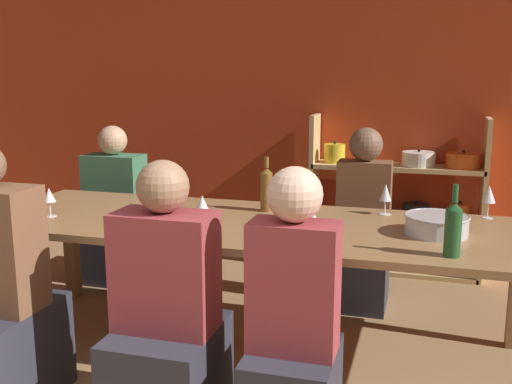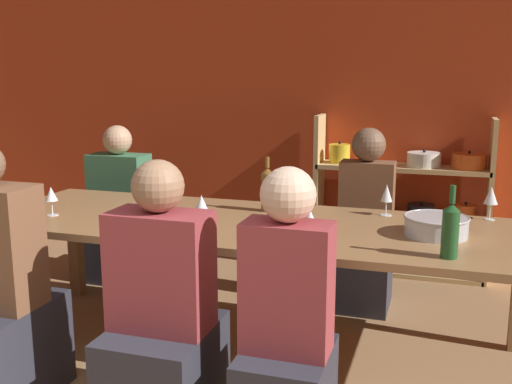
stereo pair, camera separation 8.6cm
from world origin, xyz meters
The scene contains 16 objects.
wall_back_red centered at (0.00, 3.83, 1.35)m, with size 8.80×0.06×2.70m.
shelf_unit centered at (0.84, 3.63, 0.52)m, with size 1.34×0.30×1.25m.
dining_table centered at (0.14, 1.99, 0.69)m, with size 3.08×1.06×0.76m.
mixing_bowl centered at (1.13, 2.00, 0.82)m, with size 0.33×0.33×0.10m.
wine_bottle_green centered at (1.19, 1.63, 0.89)m, with size 0.08×0.08×0.33m.
wine_bottle_dark centered at (0.15, 2.27, 0.90)m, with size 0.07×0.07×0.33m.
wine_glass_white_a centered at (-0.09, 1.82, 0.88)m, with size 0.08×0.08×0.17m.
wine_glass_red_a centered at (1.41, 2.44, 0.90)m, with size 0.08×0.08×0.19m.
wine_glass_white_b centered at (0.54, 1.70, 0.88)m, with size 0.07×0.07×0.16m.
wine_glass_white_c centered at (-1.01, 1.79, 0.88)m, with size 0.07×0.07×0.17m.
wine_glass_red_b centered at (0.84, 2.37, 0.89)m, with size 0.07×0.07×0.18m.
wine_glass_red_c centered at (-1.14, 1.59, 0.88)m, with size 0.07×0.07×0.16m.
person_near_a centered at (0.00, 1.15, 0.44)m, with size 0.44×0.55×1.22m.
person_far_a centered at (0.67, 2.84, 0.47)m, with size 0.35×0.44×1.23m.
person_near_b centered at (0.57, 1.15, 0.46)m, with size 0.36×0.45×1.22m.
person_far_b centered at (-1.23, 2.91, 0.43)m, with size 0.45×0.56×1.19m.
Camera 1 is at (1.07, -1.11, 1.58)m, focal length 42.00 mm.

